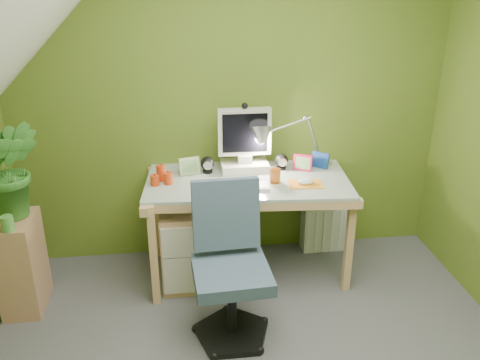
{
  "coord_description": "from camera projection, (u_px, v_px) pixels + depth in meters",
  "views": [
    {
      "loc": [
        -0.37,
        -2.01,
        2.13
      ],
      "look_at": [
        0.0,
        1.0,
        0.85
      ],
      "focal_mm": 38.0,
      "sensor_mm": 36.0,
      "label": 1
    }
  ],
  "objects": [
    {
      "name": "amber_tumbler",
      "position": [
        275.0,
        176.0,
        3.48
      ],
      "size": [
        0.08,
        0.08,
        0.1
      ],
      "primitive_type": "cylinder",
      "rotation": [
        0.0,
        0.0,
        0.02
      ],
      "color": "#954815",
      "rests_on": "desk"
    },
    {
      "name": "speaker_right",
      "position": [
        281.0,
        161.0,
        3.71
      ],
      "size": [
        0.11,
        0.11,
        0.12
      ],
      "primitive_type": null,
      "rotation": [
        0.0,
        0.0,
        -0.14
      ],
      "color": "black",
      "rests_on": "desk"
    },
    {
      "name": "slope_ceiling",
      "position": [
        6.0,
        49.0,
        1.88
      ],
      "size": [
        1.1,
        3.2,
        1.1
      ],
      "primitive_type": "cube",
      "color": "white",
      "rests_on": "wall_left"
    },
    {
      "name": "desk",
      "position": [
        247.0,
        227.0,
        3.7
      ],
      "size": [
        1.46,
        0.81,
        0.76
      ],
      "primitive_type": null,
      "rotation": [
        0.0,
        0.0,
        -0.07
      ],
      "color": "tan",
      "rests_on": "floor"
    },
    {
      "name": "monitor",
      "position": [
        244.0,
        137.0,
        3.62
      ],
      "size": [
        0.37,
        0.22,
        0.51
      ],
      "primitive_type": null,
      "rotation": [
        0.0,
        0.0,
        0.01
      ],
      "color": "beige",
      "rests_on": "desk"
    },
    {
      "name": "speaker_left",
      "position": [
        207.0,
        165.0,
        3.65
      ],
      "size": [
        0.12,
        0.12,
        0.12
      ],
      "primitive_type": null,
      "rotation": [
        0.0,
        0.0,
        -0.22
      ],
      "color": "black",
      "rests_on": "desk"
    },
    {
      "name": "green_cup",
      "position": [
        8.0,
        224.0,
        3.05
      ],
      "size": [
        0.08,
        0.08,
        0.1
      ],
      "primitive_type": "cylinder",
      "rotation": [
        0.0,
        0.0,
        -0.11
      ],
      "color": "#51983F",
      "rests_on": "side_ledge"
    },
    {
      "name": "photo_frame_red",
      "position": [
        303.0,
        163.0,
        3.69
      ],
      "size": [
        0.13,
        0.07,
        0.12
      ],
      "primitive_type": "cube",
      "rotation": [
        0.0,
        0.0,
        -0.42
      ],
      "color": "#CF1640",
      "rests_on": "desk"
    },
    {
      "name": "keyboard",
      "position": [
        239.0,
        186.0,
        3.41
      ],
      "size": [
        0.42,
        0.17,
        0.02
      ],
      "primitive_type": "cube",
      "rotation": [
        0.0,
        0.0,
        -0.1
      ],
      "color": "silver",
      "rests_on": "desk"
    },
    {
      "name": "photo_frame_blue",
      "position": [
        320.0,
        160.0,
        3.74
      ],
      "size": [
        0.12,
        0.1,
        0.12
      ],
      "primitive_type": "cube",
      "rotation": [
        0.0,
        0.0,
        -0.7
      ],
      "color": "navy",
      "rests_on": "desk"
    },
    {
      "name": "side_ledge",
      "position": [
        21.0,
        264.0,
        3.33
      ],
      "size": [
        0.24,
        0.37,
        0.66
      ],
      "primitive_type": "cube",
      "color": "#AD795B",
      "rests_on": "floor"
    },
    {
      "name": "mouse",
      "position": [
        306.0,
        182.0,
        3.46
      ],
      "size": [
        0.12,
        0.08,
        0.04
      ],
      "primitive_type": "ellipsoid",
      "rotation": [
        0.0,
        0.0,
        -0.07
      ],
      "color": "white",
      "rests_on": "mousepad"
    },
    {
      "name": "radiator",
      "position": [
        325.0,
        227.0,
        4.1
      ],
      "size": [
        0.38,
        0.16,
        0.38
      ],
      "primitive_type": "cube",
      "rotation": [
        0.0,
        0.0,
        0.02
      ],
      "color": "silver",
      "rests_on": "floor"
    },
    {
      "name": "task_chair",
      "position": [
        232.0,
        273.0,
        3.0
      ],
      "size": [
        0.54,
        0.54,
        0.92
      ],
      "primitive_type": null,
      "rotation": [
        0.0,
        0.0,
        0.06
      ],
      "color": "#394C5E",
      "rests_on": "floor"
    },
    {
      "name": "photo_frame_green",
      "position": [
        189.0,
        166.0,
        3.61
      ],
      "size": [
        0.15,
        0.06,
        0.13
      ],
      "primitive_type": "cube",
      "rotation": [
        0.0,
        0.0,
        0.24
      ],
      "color": "#A7B87E",
      "rests_on": "desk"
    },
    {
      "name": "potted_plant",
      "position": [
        12.0,
        170.0,
        3.13
      ],
      "size": [
        0.39,
        0.34,
        0.63
      ],
      "primitive_type": "imported",
      "rotation": [
        0.0,
        0.0,
        0.18
      ],
      "color": "#357828",
      "rests_on": "side_ledge"
    },
    {
      "name": "candle_cluster",
      "position": [
        161.0,
        175.0,
        3.47
      ],
      "size": [
        0.17,
        0.15,
        0.11
      ],
      "primitive_type": null,
      "rotation": [
        0.0,
        0.0,
        -0.17
      ],
      "color": "red",
      "rests_on": "desk"
    },
    {
      "name": "wall_back",
      "position": [
        230.0,
        104.0,
        3.71
      ],
      "size": [
        3.2,
        0.01,
        2.4
      ],
      "primitive_type": "cube",
      "color": "#597122",
      "rests_on": "floor"
    },
    {
      "name": "desk_lamp",
      "position": [
        306.0,
        130.0,
        3.66
      ],
      "size": [
        0.57,
        0.31,
        0.58
      ],
      "primitive_type": null,
      "rotation": [
        0.0,
        0.0,
        0.15
      ],
      "color": "silver",
      "rests_on": "desk"
    },
    {
      "name": "mousepad",
      "position": [
        305.0,
        184.0,
        3.47
      ],
      "size": [
        0.24,
        0.17,
        0.01
      ],
      "primitive_type": "cube",
      "rotation": [
        0.0,
        0.0,
        -0.05
      ],
      "color": "orange",
      "rests_on": "desk"
    }
  ]
}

